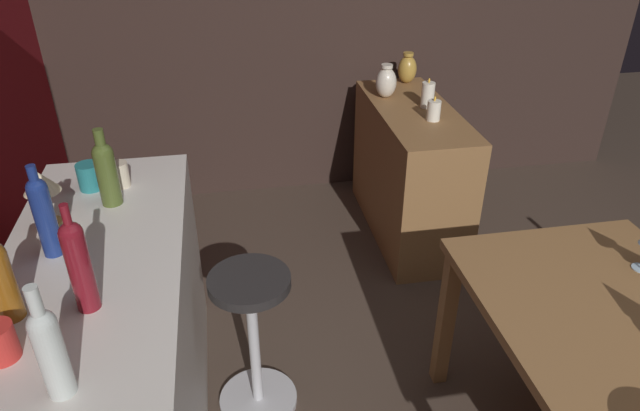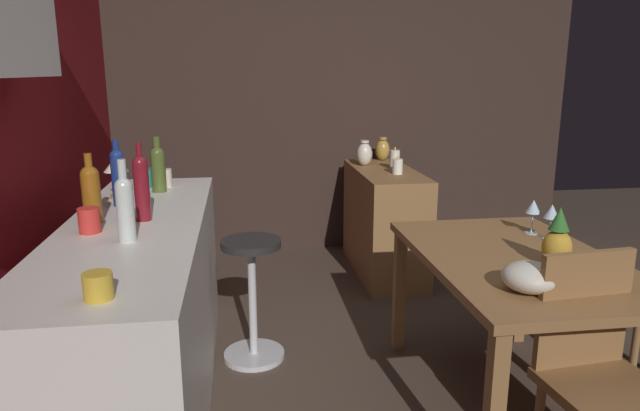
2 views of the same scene
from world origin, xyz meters
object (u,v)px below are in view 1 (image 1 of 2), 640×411
bar_stool (254,340)px  pillar_candle_short (428,95)px  cup_cream (120,174)px  wine_bottle_clear (50,348)px  sideboard_cabinet (410,172)px  cup_teal (90,176)px  pillar_candle_tall (434,110)px  vase_brass (407,69)px  wine_bottle_cobalt (44,213)px  wine_bottle_ruby (79,263)px  vase_ceramic_ivory (386,82)px  dining_table (632,361)px  wine_bottle_olive (106,170)px  counter_lamp (41,187)px

bar_stool → pillar_candle_short: (1.25, -1.12, 0.53)m
cup_cream → bar_stool: bearing=-131.4°
wine_bottle_clear → pillar_candle_short: (1.91, -1.61, -0.15)m
sideboard_cabinet → cup_teal: size_ratio=8.51×
pillar_candle_tall → vase_brass: size_ratio=0.70×
wine_bottle_cobalt → pillar_candle_short: wine_bottle_cobalt is taller
wine_bottle_ruby → bar_stool: bearing=-54.5°
wine_bottle_cobalt → pillar_candle_tall: size_ratio=2.42×
vase_ceramic_ivory → cup_teal: bearing=124.2°
wine_bottle_clear → pillar_candle_tall: (1.71, -1.58, -0.17)m
dining_table → wine_bottle_olive: bearing=62.0°
wine_bottle_ruby → vase_ceramic_ivory: 2.29m
bar_stool → vase_brass: vase_brass is taller
wine_bottle_olive → cup_teal: wine_bottle_olive is taller
wine_bottle_olive → vase_ceramic_ivory: (1.17, -1.42, -0.13)m
wine_bottle_clear → pillar_candle_short: bearing=-40.2°
cup_teal → wine_bottle_cobalt: bearing=173.6°
wine_bottle_olive → wine_bottle_cobalt: bearing=154.6°
wine_bottle_cobalt → vase_ceramic_ivory: 2.17m
bar_stool → wine_bottle_clear: 1.07m
wine_bottle_olive → cup_cream: size_ratio=2.86×
wine_bottle_cobalt → wine_bottle_ruby: size_ratio=0.94×
pillar_candle_tall → pillar_candle_short: pillar_candle_short is taller
dining_table → pillar_candle_tall: bearing=3.2°
cup_teal → pillar_candle_tall: cup_teal is taller
cup_teal → wine_bottle_clear: bearing=-174.8°
dining_table → vase_brass: size_ratio=6.71×
dining_table → cup_teal: (1.03, 1.77, 0.30)m
cup_cream → vase_brass: size_ratio=0.55×
cup_teal → pillar_candle_tall: bearing=-69.2°
cup_teal → vase_brass: 2.15m
wine_bottle_olive → wine_bottle_ruby: (-0.62, -0.01, 0.02)m
bar_stool → pillar_candle_tall: (1.05, -1.09, 0.51)m
wine_bottle_clear → pillar_candle_short: wine_bottle_clear is taller
wine_bottle_olive → cup_cream: wine_bottle_olive is taller
vase_ceramic_ivory → pillar_candle_tall: bearing=-158.2°
vase_brass → bar_stool: bearing=146.0°
cup_cream → pillar_candle_tall: 1.69m
dining_table → wine_bottle_cobalt: bearing=72.5°
wine_bottle_ruby → vase_ceramic_ivory: size_ratio=1.75×
pillar_candle_tall → wine_bottle_cobalt: bearing=122.2°
vase_ceramic_ivory → vase_brass: vase_ceramic_ivory is taller
dining_table → vase_brass: vase_brass is taller
pillar_candle_short → wine_bottle_olive: bearing=121.0°
dining_table → pillar_candle_short: bearing=1.9°
wine_bottle_ruby → counter_lamp: bearing=23.0°
counter_lamp → bar_stool: bearing=-102.0°
wine_bottle_ruby → wine_bottle_clear: bearing=177.8°
vase_ceramic_ivory → wine_bottle_olive: bearing=129.5°
counter_lamp → pillar_candle_tall: size_ratio=1.60×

